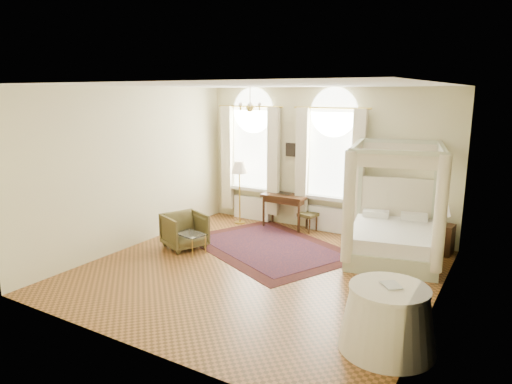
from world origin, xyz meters
TOP-DOWN VIEW (x-y plane):
  - ground at (0.00, 0.00)m, footprint 6.00×6.00m
  - room_walls at (0.00, 0.00)m, footprint 6.00×6.00m
  - window_left at (-1.90, 2.87)m, footprint 1.62×0.27m
  - window_right at (0.20, 2.87)m, footprint 1.62×0.27m
  - chandelier at (-0.90, 1.20)m, footprint 0.51×0.45m
  - wall_pictures at (0.09, 2.97)m, footprint 2.54×0.03m
  - canopy_bed at (1.92, 1.88)m, footprint 2.07×2.37m
  - nightstand at (2.70, 2.68)m, footprint 0.46×0.42m
  - nightstand_lamp at (2.69, 2.63)m, footprint 0.29×0.29m
  - writing_desk at (-0.84, 2.70)m, footprint 1.09×0.59m
  - laptop at (-0.85, 2.77)m, footprint 0.36×0.29m
  - stool at (-0.23, 2.69)m, footprint 0.45×0.45m
  - armchair at (-1.97, 0.32)m, footprint 1.05×1.03m
  - coffee_table at (-1.67, 0.15)m, footprint 0.66×0.53m
  - floor_lamp at (-1.98, 2.46)m, footprint 0.40×0.40m
  - oriental_rug at (-0.45, 1.23)m, footprint 4.07×3.60m
  - side_table at (2.70, -1.37)m, footprint 1.22×1.22m
  - book at (2.64, -1.40)m, footprint 0.32×0.33m

SIDE VIEW (x-z plane):
  - ground at x=0.00m, z-range 0.00..0.00m
  - oriental_rug at x=-0.45m, z-range 0.00..0.01m
  - nightstand at x=2.70m, z-range 0.00..0.61m
  - coffee_table at x=-1.67m, z-range 0.16..0.56m
  - armchair at x=-1.97m, z-range 0.00..0.73m
  - stool at x=-0.23m, z-range 0.15..0.59m
  - side_table at x=2.70m, z-range -0.01..0.82m
  - canopy_bed at x=1.92m, z-range -0.61..1.63m
  - writing_desk at x=-0.84m, z-range 0.29..1.09m
  - laptop at x=-0.85m, z-range 0.81..0.83m
  - book at x=2.64m, z-range 0.83..0.86m
  - nightstand_lamp at x=2.69m, z-range 0.68..1.10m
  - floor_lamp at x=-1.98m, z-range 0.55..2.10m
  - window_left at x=-1.90m, z-range -0.16..3.13m
  - window_right at x=0.20m, z-range -0.16..3.13m
  - wall_pictures at x=0.09m, z-range 1.70..2.09m
  - room_walls at x=0.00m, z-range -1.02..4.98m
  - chandelier at x=-0.90m, z-range 2.66..3.16m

